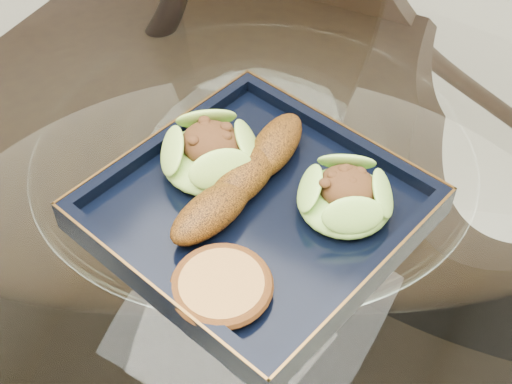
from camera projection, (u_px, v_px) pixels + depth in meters
The scene contains 7 objects.
dining_table at pixel (254, 279), 0.85m from camera, with size 1.13×1.13×0.77m.
dining_chair at pixel (222, 98), 1.13m from camera, with size 0.46×0.46×1.01m.
navy_plate at pixel (256, 213), 0.69m from camera, with size 0.27×0.27×0.02m, color black.
lettuce_wrap_left at pixel (211, 155), 0.70m from camera, with size 0.10×0.10×0.03m, color olive.
lettuce_wrap_right at pixel (345, 198), 0.66m from camera, with size 0.09×0.09×0.03m, color #5FA32F.
roasted_plantain at pixel (245, 177), 0.68m from camera, with size 0.19×0.04×0.04m, color #66360A.
crumb_patty at pixel (222, 287), 0.61m from camera, with size 0.08×0.08×0.01m, color #AC8139.
Camera 1 is at (0.25, -0.43, 1.29)m, focal length 50.00 mm.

